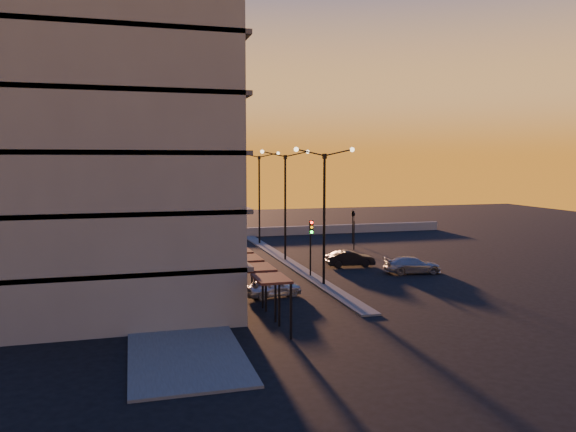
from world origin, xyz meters
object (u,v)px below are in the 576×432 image
Objects in this scene: traffic_light_main at (311,239)px; streetlamp_mid at (285,196)px; car_hatchback at (273,287)px; car_sedan at (350,259)px; car_wagon at (413,265)px.

streetlamp_mid is at bearing 90.00° from traffic_light_main.
car_hatchback is 0.93× the size of car_sedan.
car_hatchback is at bearing -129.95° from traffic_light_main.
car_sedan is 0.90× the size of car_wagon.
car_sedan is at bearing -56.08° from car_hatchback.
car_wagon is (8.00, -0.64, -2.25)m from traffic_light_main.
traffic_light_main is at bearing 93.06° from car_wagon.
streetlamp_mid is 2.59× the size of car_hatchback.
traffic_light_main is (0.00, -7.13, -2.70)m from streetlamp_mid.
car_hatchback is at bearing 138.25° from car_sedan.
streetlamp_mid is at bearing 53.47° from car_wagon.
car_sedan is at bearing 36.16° from traffic_light_main.
streetlamp_mid is 2.42× the size of car_sedan.
car_hatchback is at bearing -108.98° from streetlamp_mid.
traffic_light_main reaches higher than car_sedan.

